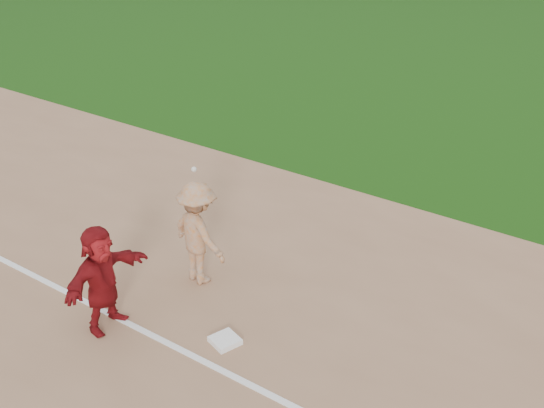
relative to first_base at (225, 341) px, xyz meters
The scene contains 5 objects.
ground 0.59m from the first_base, 146.76° to the left, with size 160.00×160.00×0.00m, color #18450D.
foul_line 0.69m from the first_base, 135.99° to the right, with size 60.00×0.10×0.01m, color white.
first_base is the anchor object (origin of this frame).
base_runner 1.94m from the first_base, 157.81° to the right, with size 1.50×0.48×1.62m, color maroon.
first_base_play 1.87m from the first_base, 142.38° to the left, with size 1.20×0.92×2.26m.
Camera 1 is at (5.44, -6.12, 6.11)m, focal length 45.00 mm.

